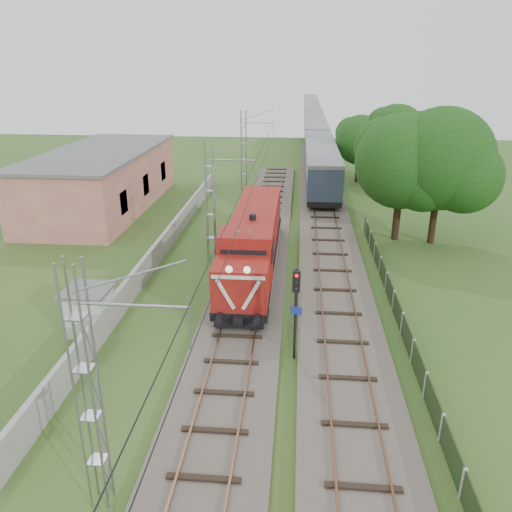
# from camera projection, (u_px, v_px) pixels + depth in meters

# --- Properties ---
(ground) EXTENTS (140.00, 140.00, 0.00)m
(ground) POSITION_uv_depth(u_px,v_px,m) (233.00, 360.00, 22.57)
(ground) COLOR #2E5921
(ground) RESTS_ON ground
(track_main) EXTENTS (4.20, 70.00, 0.45)m
(track_main) POSITION_uv_depth(u_px,v_px,m) (249.00, 290.00, 28.99)
(track_main) COLOR #6B6054
(track_main) RESTS_ON ground
(track_side) EXTENTS (4.20, 80.00, 0.45)m
(track_side) POSITION_uv_depth(u_px,v_px,m) (326.00, 224.00, 40.64)
(track_side) COLOR #6B6054
(track_side) RESTS_ON ground
(catenary) EXTENTS (3.31, 70.00, 8.00)m
(catenary) POSITION_uv_depth(u_px,v_px,m) (211.00, 202.00, 32.45)
(catenary) COLOR gray
(catenary) RESTS_ON ground
(boundary_wall) EXTENTS (0.25, 40.00, 1.50)m
(boundary_wall) POSITION_uv_depth(u_px,v_px,m) (161.00, 248.00, 33.94)
(boundary_wall) COLOR #9E9E99
(boundary_wall) RESTS_ON ground
(station_building) EXTENTS (8.40, 20.40, 5.22)m
(station_building) POSITION_uv_depth(u_px,v_px,m) (102.00, 179.00, 45.06)
(station_building) COLOR tan
(station_building) RESTS_ON ground
(fence) EXTENTS (0.12, 32.00, 1.20)m
(fence) POSITION_uv_depth(u_px,v_px,m) (402.00, 324.00, 24.49)
(fence) COLOR black
(fence) RESTS_ON ground
(locomotive) EXTENTS (2.84, 16.22, 4.12)m
(locomotive) POSITION_uv_depth(u_px,v_px,m) (253.00, 241.00, 31.13)
(locomotive) COLOR black
(locomotive) RESTS_ON ground
(coach_rake) EXTENTS (3.18, 94.73, 3.67)m
(coach_rake) POSITION_uv_depth(u_px,v_px,m) (314.00, 122.00, 86.58)
(coach_rake) COLOR black
(coach_rake) RESTS_ON ground
(signal_post) EXTENTS (0.48, 0.38, 4.41)m
(signal_post) POSITION_uv_depth(u_px,v_px,m) (296.00, 299.00, 21.58)
(signal_post) COLOR black
(signal_post) RESTS_ON ground
(relay_hut) EXTENTS (2.27, 2.27, 2.31)m
(relay_hut) POSITION_uv_depth(u_px,v_px,m) (90.00, 310.00, 24.62)
(relay_hut) COLOR beige
(relay_hut) RESTS_ON ground
(tree_a) EXTENTS (7.18, 6.84, 9.31)m
(tree_a) POSITION_uv_depth(u_px,v_px,m) (404.00, 163.00, 35.73)
(tree_a) COLOR #311E14
(tree_a) RESTS_ON ground
(tree_b) EXTENTS (7.57, 7.21, 9.81)m
(tree_b) POSITION_uv_depth(u_px,v_px,m) (443.00, 160.00, 34.88)
(tree_b) COLOR #311E14
(tree_b) RESTS_ON ground
(tree_c) EXTENTS (5.60, 5.33, 7.26)m
(tree_c) POSITION_uv_depth(u_px,v_px,m) (361.00, 141.00, 54.08)
(tree_c) COLOR #311E14
(tree_c) RESTS_ON ground
(tree_d) EXTENTS (6.54, 6.23, 8.48)m
(tree_d) POSITION_uv_depth(u_px,v_px,m) (397.00, 135.00, 52.68)
(tree_d) COLOR #311E14
(tree_d) RESTS_ON ground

